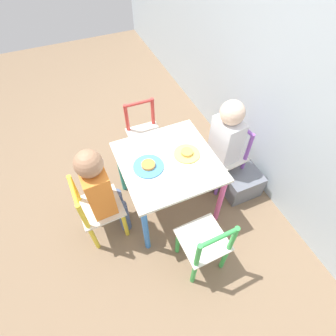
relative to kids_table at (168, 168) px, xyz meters
name	(u,v)px	position (x,y,z in m)	size (l,w,h in m)	color
ground_plane	(168,203)	(0.00, 0.00, -0.42)	(6.00, 6.00, 0.00)	#7F664C
kids_table	(168,168)	(0.00, 0.00, 0.00)	(0.59, 0.59, 0.49)	silver
chair_yellow	(98,210)	(0.02, -0.50, -0.15)	(0.27, 0.27, 0.54)	silver
chair_purple	(226,156)	(-0.05, 0.50, -0.15)	(0.28, 0.28, 0.54)	silver
chair_red	(145,136)	(-0.50, 0.01, -0.15)	(0.27, 0.27, 0.54)	silver
chair_green	(205,245)	(0.50, 0.02, -0.15)	(0.27, 0.27, 0.54)	silver
child_front	(101,189)	(0.02, -0.44, 0.04)	(0.21, 0.21, 0.77)	#4C608E
child_back	(224,140)	(-0.04, 0.43, 0.04)	(0.21, 0.22, 0.77)	#7A6B5B
plate_front	(148,166)	(0.00, -0.13, 0.08)	(0.19, 0.19, 0.03)	#4C9EE0
plate_back	(187,153)	(0.00, 0.13, 0.08)	(0.17, 0.17, 0.03)	#EADB66
storage_bin	(241,183)	(0.12, 0.56, -0.32)	(0.22, 0.26, 0.20)	slate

